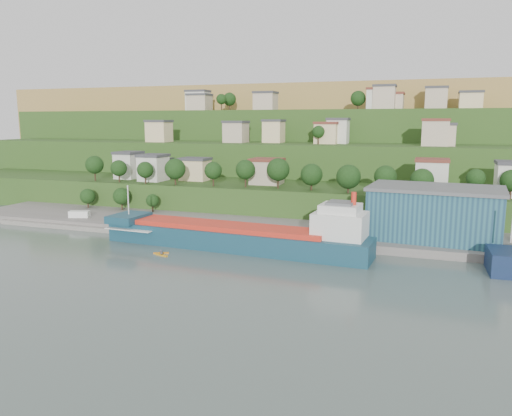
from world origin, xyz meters
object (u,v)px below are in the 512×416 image
at_px(cargo_ship_near, 242,238).
at_px(caravan, 79,215).
at_px(warehouse, 435,213).
at_px(kayak_orange, 161,252).

xyz_separation_m(cargo_ship_near, caravan, (-56.66, 11.80, -0.15)).
bearing_deg(caravan, warehouse, -14.08).
bearing_deg(warehouse, kayak_orange, -150.05).
height_order(warehouse, kayak_orange, warehouse).
xyz_separation_m(cargo_ship_near, kayak_orange, (-16.43, -9.98, -2.45)).
height_order(cargo_ship_near, caravan, cargo_ship_near).
relative_size(cargo_ship_near, caravan, 11.41).
distance_m(cargo_ship_near, warehouse, 47.19).
bearing_deg(kayak_orange, cargo_ship_near, 6.76).
height_order(caravan, kayak_orange, caravan).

